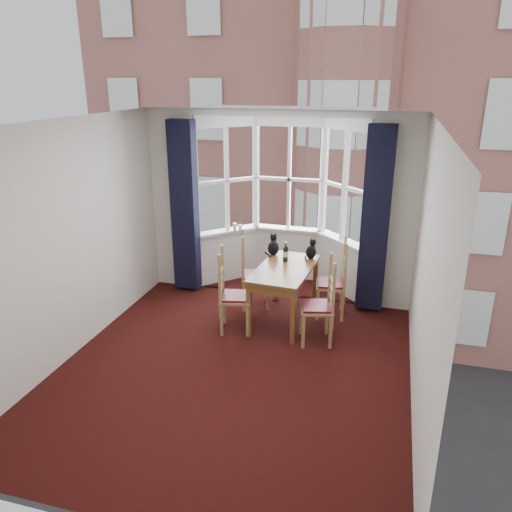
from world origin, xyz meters
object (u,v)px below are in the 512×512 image
at_px(chair_right_near, 323,308).
at_px(wine_bottle, 285,253).
at_px(chair_right_far, 337,285).
at_px(candle_short, 240,228).
at_px(chair_left_near, 228,297).
at_px(dining_table, 285,275).
at_px(chair_left_far, 249,276).
at_px(candle_tall, 235,227).
at_px(cat_right, 311,251).
at_px(cat_left, 273,247).

xyz_separation_m(chair_right_near, wine_bottle, (-0.65, 0.69, 0.44)).
distance_m(chair_right_far, candle_short, 1.96).
bearing_deg(chair_right_far, chair_left_near, -148.75).
height_order(dining_table, chair_left_far, chair_left_far).
relative_size(chair_right_far, candle_tall, 7.06).
distance_m(chair_left_near, cat_right, 1.39).
height_order(chair_right_far, candle_short, candle_short).
bearing_deg(cat_right, chair_right_near, -70.25).
distance_m(chair_right_near, candle_tall, 2.41).
distance_m(cat_left, candle_tall, 1.09).
xyz_separation_m(chair_left_near, cat_right, (0.93, 0.94, 0.43)).
bearing_deg(candle_short, chair_left_near, -78.09).
distance_m(dining_table, cat_left, 0.59).
bearing_deg(wine_bottle, chair_left_near, -130.24).
height_order(dining_table, candle_short, candle_short).
xyz_separation_m(chair_left_near, chair_right_near, (1.26, 0.02, 0.00)).
bearing_deg(cat_right, dining_table, -120.97).
bearing_deg(chair_right_far, chair_right_near, -95.78).
xyz_separation_m(chair_left_near, chair_left_far, (0.06, 0.78, 0.00)).
xyz_separation_m(dining_table, chair_left_near, (-0.65, -0.47, -0.21)).
relative_size(chair_right_far, cat_left, 2.94).
relative_size(cat_right, candle_short, 2.85).
height_order(cat_right, wine_bottle, wine_bottle).
height_order(chair_left_near, chair_right_near, same).
distance_m(chair_left_far, chair_right_far, 1.28).
bearing_deg(candle_tall, dining_table, -47.46).
distance_m(chair_right_far, cat_left, 1.06).
bearing_deg(chair_right_near, wine_bottle, 133.30).
bearing_deg(candle_short, dining_table, -50.39).
bearing_deg(chair_left_near, chair_left_far, 85.92).
bearing_deg(candle_tall, chair_left_far, -60.60).
relative_size(wine_bottle, candle_short, 2.80).
height_order(chair_right_near, chair_right_far, same).
bearing_deg(chair_right_near, cat_right, 109.75).
xyz_separation_m(chair_right_far, candle_tall, (-1.78, 0.85, 0.46)).
bearing_deg(cat_right, chair_right_far, -17.09).
bearing_deg(cat_right, chair_left_far, -170.08).
distance_m(dining_table, candle_tall, 1.64).
bearing_deg(chair_left_near, chair_right_near, 1.13).
relative_size(chair_right_near, cat_left, 2.94).
relative_size(chair_right_near, cat_right, 3.22).
xyz_separation_m(chair_left_far, cat_left, (0.32, 0.16, 0.44)).
distance_m(cat_right, candle_tall, 1.55).
bearing_deg(cat_right, cat_left, 179.11).
xyz_separation_m(dining_table, cat_right, (0.28, 0.46, 0.22)).
relative_size(chair_left_near, chair_right_near, 1.00).
bearing_deg(chair_right_far, candle_tall, 154.40).
xyz_separation_m(dining_table, cat_left, (-0.27, 0.47, 0.23)).
height_order(dining_table, cat_right, cat_right).
bearing_deg(candle_short, wine_bottle, -45.40).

